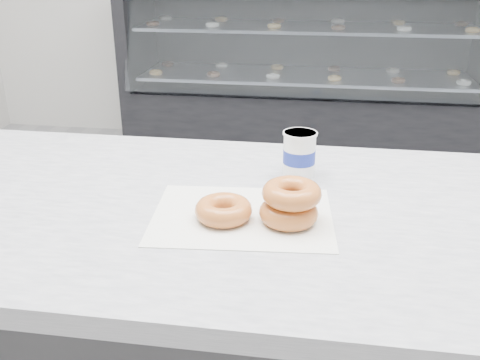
% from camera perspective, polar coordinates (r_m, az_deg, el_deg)
% --- Properties ---
extents(ground, '(5.00, 5.00, 0.00)m').
position_cam_1_polar(ground, '(2.07, 3.54, -18.16)').
color(ground, '#97979A').
rests_on(ground, ground).
extents(display_case, '(2.40, 0.74, 1.25)m').
position_cam_1_polar(display_case, '(3.77, 6.84, 9.70)').
color(display_case, black).
rests_on(display_case, ground).
extents(wax_paper, '(0.36, 0.29, 0.00)m').
position_cam_1_polar(wax_paper, '(1.02, 0.25, -3.83)').
color(wax_paper, silver).
rests_on(wax_paper, counter).
extents(donut_single, '(0.12, 0.12, 0.04)m').
position_cam_1_polar(donut_single, '(1.00, -1.77, -3.20)').
color(donut_single, '#CC7538').
rests_on(donut_single, wax_paper).
extents(donut_stack, '(0.13, 0.13, 0.08)m').
position_cam_1_polar(donut_stack, '(0.99, 5.37, -2.45)').
color(donut_stack, '#CC7538').
rests_on(donut_stack, wax_paper).
extents(coffee_cup, '(0.09, 0.09, 0.10)m').
position_cam_1_polar(coffee_cup, '(1.19, 6.34, 2.82)').
color(coffee_cup, white).
rests_on(coffee_cup, counter).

